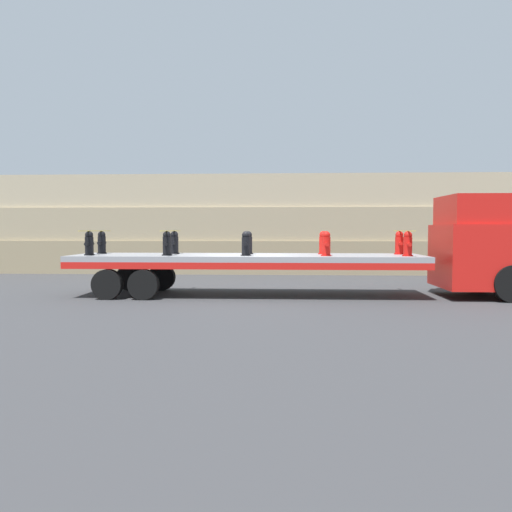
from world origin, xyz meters
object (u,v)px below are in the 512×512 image
at_px(flatbed_trailer, 228,262).
at_px(fire_hydrant_red_far_3, 323,243).
at_px(fire_hydrant_black_far_1, 174,243).
at_px(truck_cab, 483,247).
at_px(fire_hydrant_red_near_4, 408,244).
at_px(fire_hydrant_black_near_2, 246,244).
at_px(fire_hydrant_black_near_0, 89,244).
at_px(fire_hydrant_red_far_4, 399,243).
at_px(fire_hydrant_black_far_0, 102,243).
at_px(fire_hydrant_black_near_1, 167,244).
at_px(fire_hydrant_red_near_3, 326,244).
at_px(fire_hydrant_black_far_2, 248,243).

relative_size(flatbed_trailer, fire_hydrant_red_far_3, 14.62).
xyz_separation_m(flatbed_trailer, fire_hydrant_black_far_1, (-1.81, 0.53, 0.57)).
bearing_deg(truck_cab, fire_hydrant_red_near_4, -167.39).
distance_m(fire_hydrant_black_near_2, fire_hydrant_red_far_3, 2.62).
relative_size(fire_hydrant_red_far_3, fire_hydrant_red_near_4, 1.00).
height_order(flatbed_trailer, fire_hydrant_black_near_2, fire_hydrant_black_near_2).
distance_m(flatbed_trailer, fire_hydrant_red_near_4, 5.44).
bearing_deg(fire_hydrant_black_near_0, truck_cab, 2.55).
height_order(truck_cab, fire_hydrant_black_far_1, truck_cab).
bearing_deg(fire_hydrant_red_far_4, fire_hydrant_black_near_2, -167.47).
height_order(fire_hydrant_black_near_0, fire_hydrant_black_far_0, same).
xyz_separation_m(flatbed_trailer, fire_hydrant_red_near_4, (5.38, -0.53, 0.57)).
bearing_deg(fire_hydrant_black_far_1, flatbed_trailer, -16.39).
xyz_separation_m(fire_hydrant_black_near_0, fire_hydrant_red_far_3, (7.19, 1.07, 0.00)).
xyz_separation_m(fire_hydrant_black_near_1, fire_hydrant_red_far_3, (4.79, 1.07, 0.00)).
bearing_deg(fire_hydrant_red_near_3, fire_hydrant_red_far_4, 23.96).
height_order(fire_hydrant_black_far_1, fire_hydrant_red_far_4, same).
bearing_deg(truck_cab, fire_hydrant_black_far_2, 175.75).
height_order(fire_hydrant_black_near_0, fire_hydrant_red_near_4, same).
bearing_deg(fire_hydrant_red_near_4, fire_hydrant_black_near_0, 180.00).
relative_size(fire_hydrant_black_far_0, fire_hydrant_red_near_3, 1.00).
height_order(fire_hydrant_black_far_0, fire_hydrant_red_near_3, same).
bearing_deg(fire_hydrant_red_near_3, fire_hydrant_black_near_2, 180.00).
bearing_deg(flatbed_trailer, fire_hydrant_red_far_4, 5.65).
bearing_deg(fire_hydrant_red_far_4, fire_hydrant_black_far_1, 180.00).
relative_size(truck_cab, fire_hydrant_black_far_1, 4.17).
height_order(fire_hydrant_black_near_1, fire_hydrant_red_far_4, same).
xyz_separation_m(truck_cab, fire_hydrant_black_far_2, (-7.18, 0.53, 0.09)).
xyz_separation_m(fire_hydrant_black_near_2, fire_hydrant_red_far_3, (2.40, 1.07, 0.00)).
height_order(fire_hydrant_black_far_1, fire_hydrant_red_near_4, same).
bearing_deg(fire_hydrant_red_far_3, flatbed_trailer, -169.88).
distance_m(flatbed_trailer, fire_hydrant_red_near_3, 3.08).
height_order(fire_hydrant_black_near_0, fire_hydrant_black_near_1, same).
xyz_separation_m(fire_hydrant_black_far_0, fire_hydrant_black_far_2, (4.79, 0.00, 0.00)).
bearing_deg(fire_hydrant_black_near_0, flatbed_trailer, 7.21).
bearing_deg(fire_hydrant_black_far_1, fire_hydrant_black_far_2, 0.00).
relative_size(flatbed_trailer, fire_hydrant_black_near_1, 14.62).
height_order(fire_hydrant_black_near_2, fire_hydrant_black_far_2, same).
bearing_deg(fire_hydrant_black_far_2, fire_hydrant_red_near_3, -23.96).
xyz_separation_m(fire_hydrant_black_far_1, fire_hydrant_red_near_4, (7.19, -1.07, 0.00)).
height_order(fire_hydrant_black_near_0, fire_hydrant_red_near_3, same).
relative_size(truck_cab, fire_hydrant_black_far_0, 4.17).
height_order(fire_hydrant_black_near_2, fire_hydrant_red_far_3, same).
bearing_deg(fire_hydrant_black_near_0, fire_hydrant_red_near_4, 0.00).
xyz_separation_m(fire_hydrant_red_near_3, fire_hydrant_red_far_4, (2.40, 1.07, 0.00)).
xyz_separation_m(flatbed_trailer, fire_hydrant_black_near_0, (-4.21, -0.53, 0.57)).
distance_m(truck_cab, fire_hydrant_red_far_3, 4.81).
xyz_separation_m(fire_hydrant_black_far_0, fire_hydrant_red_far_3, (7.19, 0.00, 0.00)).
distance_m(fire_hydrant_black_near_1, fire_hydrant_red_near_4, 7.19).
xyz_separation_m(fire_hydrant_black_far_0, fire_hydrant_red_near_3, (7.19, -1.07, 0.00)).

